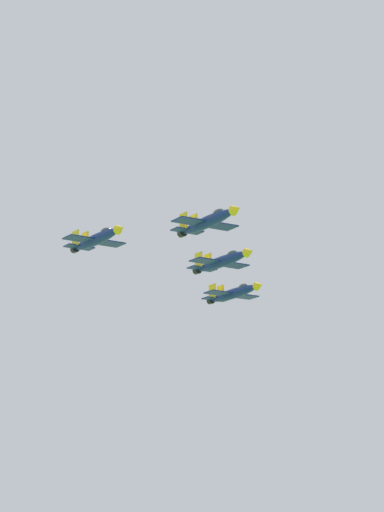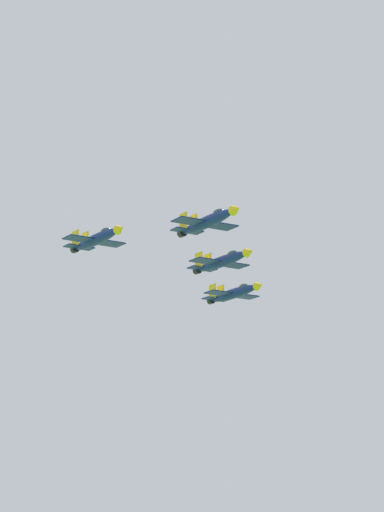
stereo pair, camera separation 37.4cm
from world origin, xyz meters
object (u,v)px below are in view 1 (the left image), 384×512
jet_left_wingman (222,261)px  jet_right_wingman (96,239)px  jet_lead (208,221)px  jet_left_outer (234,293)px

jet_left_wingman → jet_right_wingman: size_ratio=1.05×
jet_right_wingman → jet_lead: bearing=39.3°
jet_lead → jet_left_outer: 38.66m
jet_left_wingman → jet_right_wingman: bearing=-90.7°
jet_left_wingman → jet_right_wingman: jet_right_wingman is taller
jet_right_wingman → jet_left_wingman: bearing=88.9°
jet_lead → jet_left_wingman: size_ratio=1.02×
jet_lead → jet_right_wingman: 19.29m
jet_left_wingman → jet_left_outer: jet_left_wingman is taller
jet_left_outer → jet_left_wingman: bearing=-40.8°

